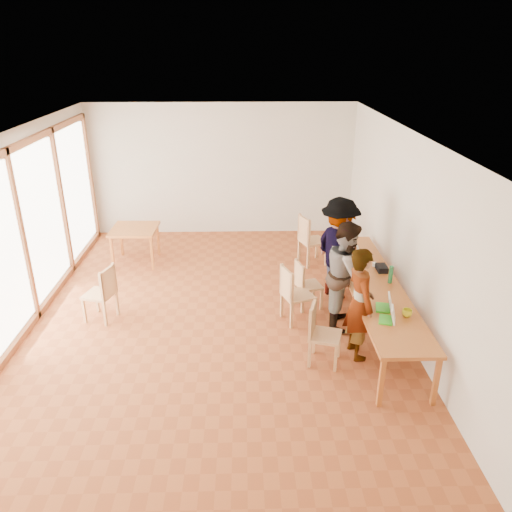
{
  "coord_description": "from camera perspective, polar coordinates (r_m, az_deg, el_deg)",
  "views": [
    {
      "loc": [
        0.49,
        -7.27,
        4.2
      ],
      "look_at": [
        0.67,
        -0.07,
        1.1
      ],
      "focal_mm": 35.0,
      "sensor_mm": 36.0,
      "label": 1
    }
  ],
  "objects": [
    {
      "name": "side_table",
      "position": [
        10.38,
        -13.72,
        2.71
      ],
      "size": [
        0.9,
        0.9,
        0.75
      ],
      "rotation": [
        0.0,
        0.0,
        -0.03
      ],
      "color": "#AC5A26",
      "rests_on": "ground"
    },
    {
      "name": "communal_table",
      "position": [
        8.0,
        13.26,
        -3.31
      ],
      "size": [
        0.8,
        4.0,
        0.75
      ],
      "color": "#AC5A26",
      "rests_on": "ground"
    },
    {
      "name": "yellow_mug",
      "position": [
        7.14,
        16.88,
        -6.26
      ],
      "size": [
        0.16,
        0.16,
        0.11
      ],
      "primitive_type": "imported",
      "rotation": [
        0.0,
        0.0,
        0.2
      ],
      "color": "yellow",
      "rests_on": "communal_table"
    },
    {
      "name": "condiment_cup",
      "position": [
        8.56,
        13.43,
        -0.95
      ],
      "size": [
        0.08,
        0.08,
        0.06
      ],
      "primitive_type": "cylinder",
      "color": "white",
      "rests_on": "communal_table"
    },
    {
      "name": "chair_near",
      "position": [
        7.05,
        7.18,
        -8.07
      ],
      "size": [
        0.53,
        0.53,
        0.48
      ],
      "rotation": [
        0.0,
        0.0,
        -0.3
      ],
      "color": "tan",
      "rests_on": "ground"
    },
    {
      "name": "window_wall",
      "position": [
        8.49,
        -25.37,
        2.41
      ],
      "size": [
        0.1,
        8.0,
        3.0
      ],
      "primitive_type": "cube",
      "color": "white",
      "rests_on": "ground"
    },
    {
      "name": "chair_empty",
      "position": [
        10.07,
        6.03,
        2.37
      ],
      "size": [
        0.61,
        0.61,
        0.55
      ],
      "rotation": [
        0.0,
        0.0,
        0.35
      ],
      "color": "tan",
      "rests_on": "ground"
    },
    {
      "name": "person_near",
      "position": [
        7.15,
        11.76,
        -5.34
      ],
      "size": [
        0.5,
        0.67,
        1.67
      ],
      "primitive_type": "imported",
      "rotation": [
        0.0,
        0.0,
        1.75
      ],
      "color": "gray",
      "rests_on": "ground"
    },
    {
      "name": "clear_glass",
      "position": [
        9.5,
        9.55,
        1.92
      ],
      "size": [
        0.07,
        0.07,
        0.09
      ],
      "primitive_type": "cylinder",
      "color": "silver",
      "rests_on": "communal_table"
    },
    {
      "name": "green_bottle",
      "position": [
        7.99,
        15.14,
        -2.07
      ],
      "size": [
        0.07,
        0.07,
        0.28
      ],
      "primitive_type": "cylinder",
      "color": "#217843",
      "rests_on": "communal_table"
    },
    {
      "name": "laptop_mid",
      "position": [
        7.25,
        14.68,
        -5.45
      ],
      "size": [
        0.28,
        0.31,
        0.22
      ],
      "rotation": [
        0.0,
        0.0,
        -0.23
      ],
      "color": "green",
      "rests_on": "communal_table"
    },
    {
      "name": "pink_phone",
      "position": [
        9.36,
        10.5,
        1.29
      ],
      "size": [
        0.05,
        0.1,
        0.01
      ],
      "primitive_type": "cube",
      "color": "#EB55A1",
      "rests_on": "communal_table"
    },
    {
      "name": "person_far",
      "position": [
        8.74,
        9.43,
        0.83
      ],
      "size": [
        1.07,
        1.34,
        1.82
      ],
      "primitive_type": "imported",
      "rotation": [
        0.0,
        0.0,
        1.95
      ],
      "color": "gray",
      "rests_on": "ground"
    },
    {
      "name": "chair_mid",
      "position": [
        7.96,
        4.15,
        -3.8
      ],
      "size": [
        0.57,
        0.57,
        0.51
      ],
      "rotation": [
        0.0,
        0.0,
        0.35
      ],
      "color": "tan",
      "rests_on": "ground"
    },
    {
      "name": "wall_back",
      "position": [
        11.6,
        -3.9,
        9.77
      ],
      "size": [
        6.0,
        0.1,
        3.0
      ],
      "primitive_type": "cube",
      "color": "beige",
      "rests_on": "ground"
    },
    {
      "name": "wall_right",
      "position": [
        8.16,
        16.57,
        2.94
      ],
      "size": [
        0.1,
        8.0,
        3.0
      ],
      "primitive_type": "cube",
      "color": "beige",
      "rests_on": "ground"
    },
    {
      "name": "laptop_near",
      "position": [
        6.96,
        15.0,
        -6.78
      ],
      "size": [
        0.28,
        0.29,
        0.21
      ],
      "rotation": [
        0.0,
        0.0,
        -0.3
      ],
      "color": "green",
      "rests_on": "communal_table"
    },
    {
      "name": "ceiling",
      "position": [
        7.39,
        -5.41,
        13.97
      ],
      "size": [
        6.0,
        8.0,
        0.04
      ],
      "primitive_type": "cube",
      "color": "white",
      "rests_on": "wall_back"
    },
    {
      "name": "chair_spare",
      "position": [
        8.36,
        -17.01,
        -3.53
      ],
      "size": [
        0.55,
        0.55,
        0.5
      ],
      "rotation": [
        0.0,
        0.0,
        2.85
      ],
      "color": "tan",
      "rests_on": "ground"
    },
    {
      "name": "laptop_far",
      "position": [
        8.76,
        11.34,
        0.04
      ],
      "size": [
        0.25,
        0.28,
        0.22
      ],
      "rotation": [
        0.0,
        0.0,
        -0.1
      ],
      "color": "green",
      "rests_on": "communal_table"
    },
    {
      "name": "black_pouch",
      "position": [
        8.41,
        14.18,
        -1.36
      ],
      "size": [
        0.16,
        0.26,
        0.09
      ],
      "primitive_type": "cube",
      "color": "black",
      "rests_on": "communal_table"
    },
    {
      "name": "ground",
      "position": [
        8.42,
        -4.64,
        -6.76
      ],
      "size": [
        8.0,
        8.0,
        0.0
      ],
      "primitive_type": "plane",
      "color": "#A15027",
      "rests_on": "ground"
    },
    {
      "name": "person_mid",
      "position": [
        7.9,
        10.32,
        -2.11
      ],
      "size": [
        0.8,
        0.95,
        1.73
      ],
      "primitive_type": "imported",
      "rotation": [
        0.0,
        0.0,
        1.38
      ],
      "color": "gray",
      "rests_on": "ground"
    },
    {
      "name": "wall_front",
      "position": [
        4.27,
        -8.04,
        -16.23
      ],
      "size": [
        6.0,
        0.1,
        3.0
      ],
      "primitive_type": "cube",
      "color": "beige",
      "rests_on": "ground"
    },
    {
      "name": "chair_far",
      "position": [
        8.43,
        5.52,
        -2.75
      ],
      "size": [
        0.48,
        0.48,
        0.45
      ],
      "rotation": [
        0.0,
        0.0,
        0.26
      ],
      "color": "tan",
      "rests_on": "ground"
    }
  ]
}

